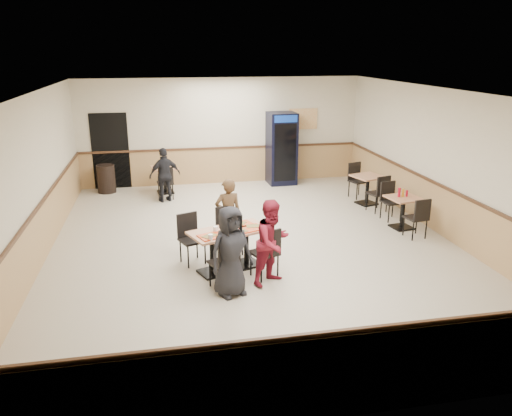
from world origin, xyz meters
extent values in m
plane|color=beige|center=(0.00, 0.00, 0.00)|extent=(10.00, 10.00, 0.00)
plane|color=silver|center=(0.00, 0.00, 3.00)|extent=(10.00, 10.00, 0.00)
plane|color=beige|center=(0.00, 5.00, 1.50)|extent=(8.00, 0.00, 8.00)
plane|color=beige|center=(0.00, -5.00, 1.50)|extent=(8.00, 0.00, 8.00)
plane|color=beige|center=(-4.00, 0.00, 1.50)|extent=(0.00, 10.00, 10.00)
plane|color=beige|center=(4.00, 0.00, 1.50)|extent=(0.00, 10.00, 10.00)
cube|color=tan|center=(0.00, 4.99, 0.50)|extent=(7.98, 0.03, 1.00)
cube|color=tan|center=(3.98, 0.00, 0.50)|extent=(0.03, 9.98, 1.00)
cube|color=#472B19|center=(0.00, 4.97, 1.03)|extent=(7.98, 0.04, 0.06)
cube|color=black|center=(-3.10, 4.98, 1.05)|extent=(1.00, 0.02, 2.10)
cube|color=orange|center=(2.40, 4.96, 1.80)|extent=(0.85, 0.02, 0.60)
cube|color=black|center=(-0.97, -1.16, 0.02)|extent=(0.57, 0.57, 0.04)
cylinder|color=black|center=(-0.97, -1.16, 0.38)|extent=(0.09, 0.09, 0.67)
cube|color=tan|center=(-0.97, -1.16, 0.72)|extent=(0.89, 0.89, 0.04)
cube|color=black|center=(-0.32, -0.91, 0.02)|extent=(0.57, 0.57, 0.04)
cylinder|color=black|center=(-0.32, -0.91, 0.38)|extent=(0.09, 0.09, 0.67)
cube|color=tan|center=(-0.32, -0.91, 0.72)|extent=(0.89, 0.89, 0.04)
imported|color=black|center=(-0.76, -1.98, 0.74)|extent=(0.84, 0.70, 1.47)
imported|color=maroon|center=(-0.02, -1.69, 0.72)|extent=(0.89, 0.85, 1.45)
imported|color=#513A23|center=(-0.53, -0.09, 0.71)|extent=(0.55, 0.40, 1.42)
imported|color=black|center=(-1.67, 3.39, 0.69)|extent=(0.88, 0.58, 1.39)
cube|color=red|center=(-0.97, -1.29, 0.75)|extent=(0.53, 0.46, 0.02)
cube|color=red|center=(-0.41, -0.82, 0.75)|extent=(0.53, 0.46, 0.02)
cube|color=red|center=(-0.27, -1.05, 0.75)|extent=(0.53, 0.46, 0.02)
cylinder|color=silver|center=(-1.02, -1.30, 0.74)|extent=(0.23, 0.23, 0.01)
cube|color=#A77D41|center=(-1.02, -1.30, 0.76)|extent=(0.30, 0.30, 0.02)
cylinder|color=silver|center=(-0.20, -0.97, 0.74)|extent=(0.23, 0.23, 0.01)
cube|color=#A77D41|center=(-0.20, -0.97, 0.76)|extent=(0.27, 0.18, 0.02)
cylinder|color=silver|center=(-0.48, -1.18, 0.74)|extent=(0.23, 0.23, 0.01)
cube|color=#A77D41|center=(-0.48, -1.18, 0.76)|extent=(0.30, 0.26, 0.02)
cylinder|color=silver|center=(-0.67, -1.24, 0.74)|extent=(0.23, 0.23, 0.01)
cube|color=#A77D41|center=(-0.67, -1.24, 0.76)|extent=(0.27, 0.19, 0.02)
cylinder|color=silver|center=(-0.42, -0.79, 0.74)|extent=(0.23, 0.23, 0.01)
cube|color=#A77D41|center=(-0.42, -0.79, 0.76)|extent=(0.28, 0.31, 0.02)
cylinder|color=white|center=(-0.89, -1.08, 0.79)|extent=(0.08, 0.08, 0.10)
cylinder|color=white|center=(-1.02, -1.44, 0.79)|extent=(0.08, 0.08, 0.10)
cylinder|color=white|center=(-0.82, -1.40, 0.79)|extent=(0.08, 0.08, 0.10)
cylinder|color=silver|center=(-0.53, -0.99, 0.80)|extent=(0.07, 0.07, 0.12)
ellipsoid|color=white|center=(-0.62, -1.05, 0.79)|extent=(0.15, 0.15, 0.10)
cube|color=black|center=(3.36, 0.36, 0.02)|extent=(0.48, 0.48, 0.04)
cylinder|color=black|center=(3.36, 0.36, 0.36)|extent=(0.08, 0.08, 0.64)
cube|color=tan|center=(3.36, 0.36, 0.68)|extent=(0.75, 0.75, 0.04)
cube|color=black|center=(3.31, 2.18, 0.02)|extent=(0.55, 0.55, 0.04)
cylinder|color=black|center=(3.31, 2.18, 0.37)|extent=(0.09, 0.09, 0.67)
cube|color=tan|center=(3.31, 2.18, 0.72)|extent=(0.85, 0.85, 0.04)
cylinder|color=#B40C24|center=(3.26, 0.41, 0.80)|extent=(0.06, 0.06, 0.20)
cylinder|color=orange|center=(3.35, 0.41, 0.79)|extent=(0.06, 0.06, 0.17)
cylinder|color=#B40C24|center=(3.44, 0.41, 0.77)|extent=(0.05, 0.05, 0.14)
cube|color=black|center=(-1.67, 4.20, 0.02)|extent=(0.47, 0.47, 0.04)
cylinder|color=black|center=(-1.67, 4.20, 0.36)|extent=(0.09, 0.09, 0.64)
cube|color=tan|center=(-1.67, 4.20, 0.69)|extent=(0.74, 0.74, 0.04)
cube|color=black|center=(1.67, 4.60, 1.02)|extent=(0.80, 0.78, 2.05)
cube|color=black|center=(1.69, 4.21, 0.97)|extent=(0.63, 0.04, 1.62)
cube|color=#0D3299|center=(1.69, 4.20, 1.92)|extent=(0.65, 0.04, 0.19)
cylinder|color=black|center=(-3.24, 4.55, 0.38)|extent=(0.48, 0.48, 0.76)
camera|label=1|loc=(-1.75, -9.13, 3.77)|focal=35.00mm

